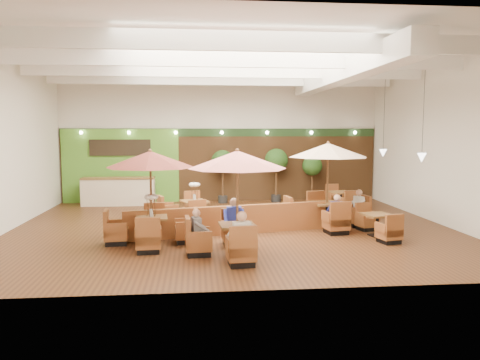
{
  "coord_description": "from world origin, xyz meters",
  "views": [
    {
      "loc": [
        -1.17,
        -14.82,
        3.12
      ],
      "look_at": [
        0.3,
        0.5,
        1.5
      ],
      "focal_mm": 35.0,
      "sensor_mm": 36.0,
      "label": 1
    }
  ],
  "objects": [
    {
      "name": "table_0",
      "position": [
        -2.39,
        -1.9,
        1.78
      ],
      "size": [
        2.6,
        2.6,
        2.63
      ],
      "rotation": [
        0.0,
        0.0,
        0.08
      ],
      "color": "brown",
      "rests_on": "ground"
    },
    {
      "name": "diner_3",
      "position": [
        3.08,
        -1.17,
        0.74
      ],
      "size": [
        0.37,
        0.3,
        0.75
      ],
      "rotation": [
        0.0,
        0.0,
        -0.03
      ],
      "color": "#2735AB",
      "rests_on": "ground"
    },
    {
      "name": "table_5",
      "position": [
        4.67,
        3.37,
        0.33
      ],
      "size": [
        0.91,
        2.41,
        0.87
      ],
      "rotation": [
        0.0,
        0.0,
        0.18
      ],
      "color": "brown",
      "rests_on": "ground"
    },
    {
      "name": "diner_1",
      "position": [
        -0.13,
        -2.27,
        0.77
      ],
      "size": [
        0.41,
        0.32,
        0.84
      ],
      "rotation": [
        0.0,
        0.0,
        3.13
      ],
      "color": "#2735AB",
      "rests_on": "ground"
    },
    {
      "name": "table_1",
      "position": [
        -0.19,
        -3.26,
        1.93
      ],
      "size": [
        2.57,
        2.66,
        2.69
      ],
      "rotation": [
        0.0,
        0.0,
        0.08
      ],
      "color": "brown",
      "rests_on": "ground"
    },
    {
      "name": "topiary_2",
      "position": [
        3.96,
        5.3,
        1.51
      ],
      "size": [
        0.87,
        0.87,
        2.03
      ],
      "color": "black",
      "rests_on": "ground"
    },
    {
      "name": "table_2",
      "position": [
        3.08,
        -0.15,
        1.88
      ],
      "size": [
        2.79,
        2.79,
        2.79
      ],
      "rotation": [
        0.0,
        0.0,
        0.14
      ],
      "color": "brown",
      "rests_on": "ground"
    },
    {
      "name": "service_counter",
      "position": [
        -4.4,
        5.1,
        0.58
      ],
      "size": [
        3.0,
        0.75,
        1.18
      ],
      "color": "beige",
      "rests_on": "ground"
    },
    {
      "name": "diner_0",
      "position": [
        -0.13,
        -4.24,
        0.77
      ],
      "size": [
        0.43,
        0.37,
        0.82
      ],
      "rotation": [
        0.0,
        0.0,
        0.18
      ],
      "color": "silver",
      "rests_on": "ground"
    },
    {
      "name": "topiary_1",
      "position": [
        2.35,
        5.3,
        1.75
      ],
      "size": [
        1.01,
        1.01,
        2.35
      ],
      "color": "black",
      "rests_on": "ground"
    },
    {
      "name": "room",
      "position": [
        0.25,
        1.22,
        3.63
      ],
      "size": [
        14.04,
        14.0,
        5.52
      ],
      "color": "#381E0F",
      "rests_on": "ground"
    },
    {
      "name": "diner_2",
      "position": [
        -1.11,
        -3.26,
        0.73
      ],
      "size": [
        0.33,
        0.38,
        0.72
      ],
      "rotation": [
        0.0,
        0.0,
        4.9
      ],
      "color": "slate",
      "rests_on": "ground"
    },
    {
      "name": "table_4",
      "position": [
        4.2,
        -1.61,
        0.32
      ],
      "size": [
        0.91,
        2.37,
        0.85
      ],
      "rotation": [
        0.0,
        0.0,
        0.22
      ],
      "color": "brown",
      "rests_on": "ground"
    },
    {
      "name": "topiary_0",
      "position": [
        0.01,
        5.3,
        1.71
      ],
      "size": [
        0.99,
        0.99,
        2.3
      ],
      "color": "black",
      "rests_on": "ground"
    },
    {
      "name": "diner_4",
      "position": [
        4.1,
        -0.15,
        0.74
      ],
      "size": [
        0.34,
        0.4,
        0.76
      ],
      "rotation": [
        0.0,
        0.0,
        1.75
      ],
      "color": "silver",
      "rests_on": "ground"
    },
    {
      "name": "table_3",
      "position": [
        -1.45,
        1.21,
        0.45
      ],
      "size": [
        1.84,
        2.62,
        1.51
      ],
      "rotation": [
        0.0,
        0.0,
        0.36
      ],
      "color": "brown",
      "rests_on": "ground"
    },
    {
      "name": "booth_divider",
      "position": [
        -0.14,
        -0.97,
        0.44
      ],
      "size": [
        6.23,
        1.53,
        0.88
      ],
      "primitive_type": "cube",
      "rotation": [
        0.0,
        0.0,
        0.22
      ],
      "color": "brown",
      "rests_on": "ground"
    }
  ]
}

